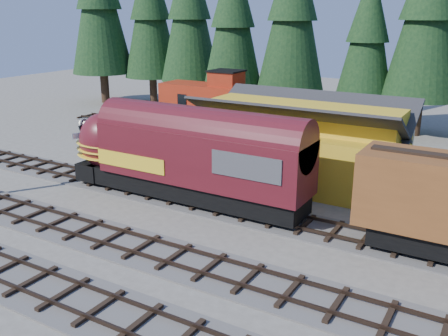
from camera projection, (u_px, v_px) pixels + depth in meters
The scene contains 9 objects.
ground at pixel (211, 245), 22.81m from camera, with size 120.00×120.00×0.00m, color #6B665B.
track_main_south at pixel (437, 336), 16.29m from camera, with size 68.00×3.20×0.33m.
track_spur at pixel (223, 136), 42.42m from camera, with size 32.00×3.20×0.33m.
depot at pixel (301, 135), 30.53m from camera, with size 12.80×7.00×5.30m.
conifer_backdrop at pixel (423, 15), 38.36m from camera, with size 81.09×21.56×16.51m.
locomotive at pixel (178, 158), 27.62m from camera, with size 15.05×2.99×4.09m.
caboose at pixel (217, 106), 41.98m from camera, with size 9.92×2.88×5.16m.
pickup_truck_a at pixel (168, 162), 32.61m from camera, with size 2.64×5.73×1.59m, color black.
pickup_truck_b at pixel (131, 138), 38.77m from camera, with size 2.23×5.49×1.59m, color #9FA2A6.
Camera 1 is at (11.06, -17.50, 10.22)m, focal length 40.00 mm.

